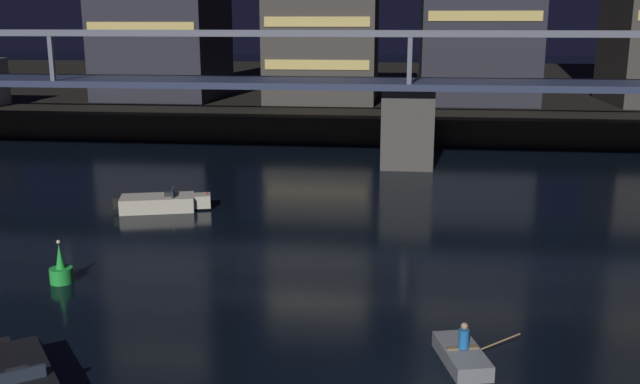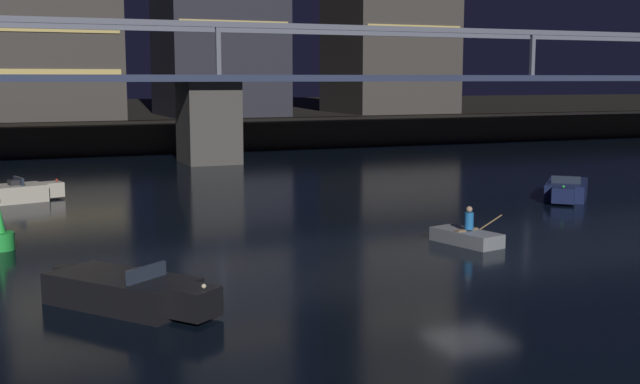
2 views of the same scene
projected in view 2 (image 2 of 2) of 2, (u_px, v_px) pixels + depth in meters
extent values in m
plane|color=black|center=(471.00, 264.00, 25.08)|extent=(400.00, 400.00, 0.00)
cube|color=black|center=(113.00, 116.00, 99.11)|extent=(240.00, 80.00, 2.20)
cube|color=#4C4944|center=(208.00, 122.00, 54.85)|extent=(3.60, 4.40, 5.55)
cube|color=#2D3856|center=(208.00, 78.00, 54.43)|extent=(103.92, 6.40, 0.45)
cube|color=slate|center=(218.00, 24.00, 51.28)|extent=(103.92, 0.36, 0.36)
cube|color=slate|center=(197.00, 29.00, 56.60)|extent=(103.92, 0.36, 0.36)
cube|color=slate|center=(218.00, 50.00, 51.51)|extent=(0.30, 0.30, 3.20)
cube|color=slate|center=(532.00, 54.00, 60.64)|extent=(0.30, 0.30, 3.20)
cube|color=#423D38|center=(53.00, 8.00, 70.06)|extent=(10.56, 10.94, 19.36)
cube|color=#F2D172|center=(61.00, 75.00, 65.82)|extent=(9.72, 0.10, 0.90)
cube|color=#F2D172|center=(59.00, 27.00, 65.27)|extent=(9.72, 0.10, 0.90)
cube|color=#F2D172|center=(235.00, 25.00, 71.59)|extent=(10.10, 0.10, 0.90)
cube|color=#F2D172|center=(415.00, 30.00, 78.38)|extent=(10.27, 0.10, 0.90)
cube|color=#19234C|center=(567.00, 190.00, 38.99)|extent=(3.97, 4.10, 0.80)
cube|color=#19234C|center=(563.00, 195.00, 36.76)|extent=(1.34, 1.33, 0.70)
cube|color=#283342|center=(566.00, 180.00, 38.12)|extent=(1.06, 0.99, 0.36)
cube|color=#262628|center=(566.00, 180.00, 38.36)|extent=(0.68, 0.67, 0.24)
cube|color=black|center=(569.00, 182.00, 40.98)|extent=(0.51, 0.51, 0.60)
sphere|color=#33D84C|center=(563.00, 187.00, 36.46)|extent=(0.12, 0.12, 0.12)
cube|color=black|center=(122.00, 291.00, 20.42)|extent=(3.81, 4.20, 0.80)
cube|color=black|center=(196.00, 302.00, 19.20)|extent=(1.33, 1.32, 0.70)
cube|color=#283342|center=(146.00, 273.00, 19.91)|extent=(1.13, 0.90, 0.36)
cube|color=#262628|center=(139.00, 274.00, 20.04)|extent=(0.69, 0.66, 0.24)
cube|color=black|center=(63.00, 277.00, 21.48)|extent=(0.50, 0.50, 0.60)
sphere|color=beige|center=(204.00, 286.00, 19.02)|extent=(0.12, 0.12, 0.12)
cube|color=beige|center=(1.00, 195.00, 37.29)|extent=(4.25, 2.78, 0.80)
cube|color=beige|center=(52.00, 189.00, 38.74)|extent=(1.13, 1.19, 0.70)
cube|color=#283342|center=(19.00, 181.00, 37.72)|extent=(0.46, 1.33, 0.36)
cube|color=#262628|center=(13.00, 183.00, 37.58)|extent=(0.53, 0.65, 0.24)
sphere|color=red|center=(57.00, 180.00, 38.83)|extent=(0.12, 0.12, 0.12)
cylinder|color=green|center=(1.00, 241.00, 27.12)|extent=(0.90, 0.90, 0.60)
cube|color=gray|center=(466.00, 237.00, 28.10)|extent=(1.69, 2.79, 0.48)
cube|color=#7F6647|center=(467.00, 230.00, 28.06)|extent=(1.01, 0.43, 0.06)
cylinder|color=#1E66B2|center=(469.00, 221.00, 27.93)|extent=(0.32, 0.32, 0.60)
sphere|color=tan|center=(469.00, 209.00, 27.88)|extent=(0.22, 0.22, 0.22)
cylinder|color=olive|center=(487.00, 225.00, 28.66)|extent=(1.49, 0.41, 0.59)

